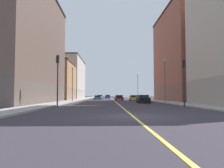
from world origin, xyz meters
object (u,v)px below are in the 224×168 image
object	(u,v)px
building_right_distant	(67,79)
car_maroon	(119,98)
street_lamp_left_far	(138,84)
car_yellow	(134,98)
car_black	(143,99)
car_blue	(108,97)
car_white	(100,97)
car_teal	(97,98)
building_right_midblock	(51,81)
traffic_light_right_near	(58,73)
building_right_corner	(14,45)
car_red	(100,97)
street_lamp_left_near	(165,76)
traffic_light_left_near	(184,76)
building_left_mid	(190,56)
street_lamp_right_near	(72,80)

from	to	relation	value
building_right_distant	car_maroon	world-z (taller)	building_right_distant
street_lamp_left_far	car_yellow	world-z (taller)	street_lamp_left_far
car_black	car_blue	size ratio (longest dim) A/B	1.11
car_white	car_teal	bearing A→B (deg)	-91.16
car_teal	car_white	world-z (taller)	car_white
building_right_midblock	traffic_light_right_near	bearing A→B (deg)	-74.09
car_maroon	car_white	xyz separation A→B (m)	(-5.50, 18.64, 0.03)
street_lamp_left_far	traffic_light_right_near	bearing A→B (deg)	-109.96
traffic_light_right_near	car_yellow	distance (m)	27.71
building_right_corner	car_red	distance (m)	48.68
car_red	building_right_midblock	bearing A→B (deg)	-117.77
car_black	car_red	world-z (taller)	car_black
street_lamp_left_near	car_teal	world-z (taller)	street_lamp_left_near
traffic_light_left_near	car_red	bearing A→B (deg)	101.85
building_left_mid	building_right_midblock	bearing A→B (deg)	161.46
street_lamp_left_near	car_maroon	distance (m)	18.93
building_left_mid	building_right_midblock	xyz separation A→B (m)	(-33.28, 11.16, -4.95)
building_right_distant	car_black	world-z (taller)	building_right_distant
car_black	car_white	distance (m)	37.17
street_lamp_right_near	car_blue	bearing A→B (deg)	78.91
building_right_corner	building_right_distant	distance (m)	44.37
traffic_light_right_near	street_lamp_left_near	distance (m)	19.61
car_teal	building_left_mid	bearing A→B (deg)	-34.59
building_right_distant	building_right_corner	bearing A→B (deg)	-90.00
building_left_mid	car_white	xyz separation A→B (m)	(-20.73, 26.13, -9.38)
car_maroon	car_white	bearing A→B (deg)	106.45
building_left_mid	car_red	size ratio (longest dim) A/B	5.08
traffic_light_right_near	car_yellow	world-z (taller)	traffic_light_right_near
street_lamp_left_far	car_maroon	distance (m)	16.71
traffic_light_left_near	street_lamp_left_near	bearing A→B (deg)	85.02
car_blue	car_red	size ratio (longest dim) A/B	0.97
building_right_corner	car_maroon	xyz separation A→B (m)	(18.06, 19.27, -8.85)
car_blue	car_yellow	bearing A→B (deg)	-77.78
street_lamp_right_near	car_red	size ratio (longest dim) A/B	1.60
car_black	car_blue	distance (m)	41.51
building_left_mid	car_maroon	size ratio (longest dim) A/B	4.81
building_right_corner	car_black	world-z (taller)	building_right_corner
traffic_light_left_near	traffic_light_right_near	bearing A→B (deg)	180.00
car_blue	car_red	bearing A→B (deg)	131.15
building_right_midblock	street_lamp_left_far	size ratio (longest dim) A/B	1.90
traffic_light_left_near	car_white	distance (m)	48.89
traffic_light_right_near	car_blue	bearing A→B (deg)	83.43
car_teal	car_white	bearing A→B (deg)	88.84
street_lamp_left_near	car_maroon	world-z (taller)	street_lamp_left_near
building_right_distant	street_lamp_left_near	world-z (taller)	building_right_distant
traffic_light_left_near	car_red	size ratio (longest dim) A/B	1.31
building_left_mid	car_teal	bearing A→B (deg)	145.41
building_right_midblock	building_right_distant	xyz separation A→B (m)	(0.00, 21.39, 2.32)
street_lamp_left_near	car_maroon	xyz separation A→B (m)	(-6.95, 17.14, -4.02)
traffic_light_left_near	car_red	world-z (taller)	traffic_light_left_near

